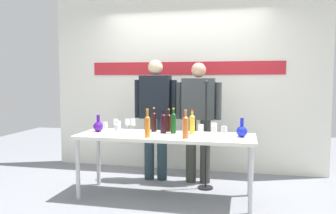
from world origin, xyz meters
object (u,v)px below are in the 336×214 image
wine_bottle_2 (169,122)px  wine_bottle_3 (186,126)px  presenter_left (156,112)px  decanter_blue_left (98,126)px  wine_glass_left_0 (118,125)px  wine_glass_left_3 (133,122)px  wine_glass_left_5 (115,122)px  wine_glass_right_2 (224,130)px  wine_glass_left_1 (127,122)px  wine_glass_left_2 (117,128)px  wine_glass_right_3 (214,130)px  wine_bottle_4 (192,123)px  wine_glass_right_1 (201,128)px  presenter_right (198,114)px  wine_glass_left_4 (105,125)px  display_table (165,140)px  decanter_blue_right (242,131)px  microphone_stand (206,153)px  wine_glass_right_0 (214,126)px  wine_bottle_5 (173,122)px  wine_bottle_0 (163,123)px  wine_bottle_6 (147,125)px  wine_bottle_1 (154,121)px

wine_bottle_2 → wine_bottle_3: 0.53m
presenter_left → decanter_blue_left: bearing=-131.1°
wine_glass_left_0 → wine_glass_left_3: wine_glass_left_3 is taller
wine_glass_left_5 → wine_glass_right_2: (1.43, -0.42, 0.00)m
wine_glass_left_1 → wine_glass_left_2: (0.04, -0.47, -0.01)m
wine_glass_left_3 → wine_glass_right_3: (1.05, -0.26, -0.02)m
wine_bottle_2 → wine_glass_left_0: wine_bottle_2 is taller
wine_bottle_4 → wine_glass_left_5: 1.03m
wine_glass_right_1 → presenter_right: bearing=99.9°
wine_glass_left_4 → wine_glass_right_1: wine_glass_left_4 is taller
presenter_right → wine_glass_left_3: bearing=-144.5°
decanter_blue_left → presenter_right: presenter_right is taller
wine_glass_left_2 → display_table: bearing=20.7°
decanter_blue_right → presenter_right: bearing=131.8°
decanter_blue_left → microphone_stand: microphone_stand is taller
wine_glass_left_4 → wine_glass_right_3: wine_glass_left_4 is taller
decanter_blue_right → wine_glass_left_4: decanter_blue_right is taller
wine_glass_left_1 → microphone_stand: (1.01, 0.19, -0.40)m
wine_glass_right_2 → display_table: bearing=166.4°
wine_glass_left_5 → wine_bottle_2: bearing=1.3°
display_table → wine_glass_right_2: 0.75m
wine_glass_right_0 → wine_bottle_5: bearing=-175.8°
wine_bottle_0 → wine_bottle_3: bearing=-42.3°
wine_glass_left_3 → wine_glass_left_5: bearing=161.6°
wine_bottle_6 → wine_glass_right_0: size_ratio=2.33×
wine_glass_left_0 → wine_glass_left_2: (0.04, -0.12, -0.02)m
wine_bottle_1 → wine_glass_left_5: 0.53m
wine_bottle_2 → wine_bottle_3: (0.29, -0.44, 0.02)m
decanter_blue_right → wine_glass_right_1: 0.47m
wine_bottle_3 → wine_bottle_6: size_ratio=0.98×
wine_glass_right_3 → wine_bottle_0: bearing=160.7°
microphone_stand → wine_glass_left_3: bearing=-161.7°
presenter_left → wine_glass_left_0: size_ratio=10.59×
wine_glass_left_0 → wine_glass_right_0: (1.13, 0.24, -0.02)m
display_table → wine_bottle_1: (-0.20, 0.22, 0.20)m
display_table → wine_glass_left_4: (-0.74, -0.07, 0.17)m
microphone_stand → decanter_blue_right: bearing=-42.1°
wine_glass_left_3 → presenter_left: bearing=74.1°
wine_glass_left_0 → wine_glass_left_2: bearing=-72.8°
display_table → decanter_blue_right: decanter_blue_right is taller
presenter_right → wine_glass_left_1: (-0.88, -0.44, -0.08)m
wine_bottle_6 → wine_glass_right_1: wine_bottle_6 is taller
presenter_right → wine_glass_left_3: size_ratio=10.14×
decanter_blue_right → wine_glass_left_2: bearing=-170.4°
display_table → wine_glass_right_3: size_ratio=15.62×
wine_bottle_6 → wine_glass_left_5: 0.73m
wine_bottle_3 → wine_bottle_6: (-0.44, -0.04, 0.00)m
wine_bottle_4 → wine_glass_right_0: bearing=-0.1°
decanter_blue_right → wine_bottle_1: (-1.09, 0.18, 0.06)m
wine_glass_left_4 → wine_bottle_2: bearing=24.8°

